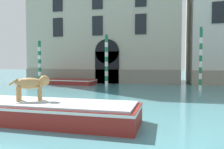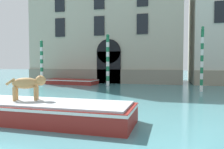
% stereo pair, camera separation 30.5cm
% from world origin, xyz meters
% --- Properties ---
extents(palazzo_left, '(15.28, 6.13, 15.96)m').
position_xyz_m(palazzo_left, '(0.60, 21.64, 7.96)').
color(palazzo_left, '#B2A893').
rests_on(palazzo_left, ground_plane).
extents(boat_foreground, '(8.40, 1.96, 0.66)m').
position_xyz_m(boat_foreground, '(1.79, 4.97, 0.35)').
color(boat_foreground, maroon).
rests_on(boat_foreground, ground_plane).
extents(dog_on_deck, '(1.20, 0.71, 0.85)m').
position_xyz_m(dog_on_deck, '(2.40, 5.05, 1.22)').
color(dog_on_deck, tan).
rests_on(dog_on_deck, boat_foreground).
extents(boat_moored_near_palazzo, '(4.90, 2.24, 0.43)m').
position_xyz_m(boat_moored_near_palazzo, '(-1.62, 17.13, 0.23)').
color(boat_moored_near_palazzo, maroon).
rests_on(boat_moored_near_palazzo, ground_plane).
extents(mooring_pole_0, '(0.28, 0.28, 4.34)m').
position_xyz_m(mooring_pole_0, '(2.01, 16.52, 2.19)').
color(mooring_pole_0, white).
rests_on(mooring_pole_0, ground_plane).
extents(mooring_pole_1, '(0.20, 0.20, 4.57)m').
position_xyz_m(mooring_pole_1, '(9.34, 15.67, 2.30)').
color(mooring_pole_1, white).
rests_on(mooring_pole_1, ground_plane).
extents(mooring_pole_2, '(0.20, 0.20, 4.23)m').
position_xyz_m(mooring_pole_2, '(9.15, 14.45, 2.13)').
color(mooring_pole_2, white).
rests_on(mooring_pole_2, ground_plane).
extents(mooring_pole_4, '(0.29, 0.29, 4.03)m').
position_xyz_m(mooring_pole_4, '(-4.44, 16.78, 2.04)').
color(mooring_pole_4, white).
rests_on(mooring_pole_4, ground_plane).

